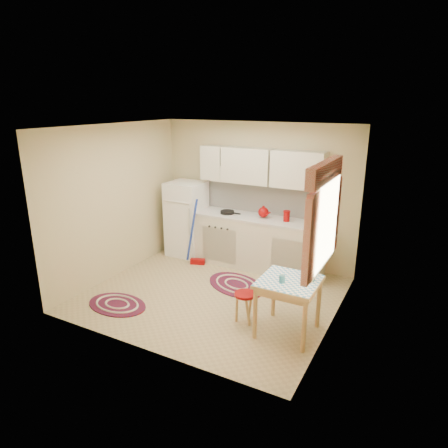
{
  "coord_description": "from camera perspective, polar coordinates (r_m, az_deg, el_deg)",
  "views": [
    {
      "loc": [
        2.75,
        -4.77,
        2.84
      ],
      "look_at": [
        0.07,
        0.25,
        1.07
      ],
      "focal_mm": 32.0,
      "sensor_mm": 36.0,
      "label": 1
    }
  ],
  "objects": [
    {
      "name": "fridge",
      "position": [
        7.55,
        -5.35,
        0.73
      ],
      "size": [
        0.65,
        0.6,
        1.4
      ],
      "primitive_type": "cube",
      "color": "white",
      "rests_on": "ground"
    },
    {
      "name": "coffee_pot",
      "position": [
        5.0,
        12.28,
        -6.36
      ],
      "size": [
        0.15,
        0.13,
        0.3
      ],
      "primitive_type": null,
      "rotation": [
        0.0,
        0.0,
        0.03
      ],
      "color": "teal",
      "rests_on": "table"
    },
    {
      "name": "table",
      "position": [
        5.17,
        9.09,
        -11.61
      ],
      "size": [
        0.72,
        0.72,
        0.72
      ],
      "primitive_type": "cube",
      "color": "tan",
      "rests_on": "ground"
    },
    {
      "name": "countertop",
      "position": [
        6.87,
        5.02,
        0.8
      ],
      "size": [
        2.27,
        0.62,
        0.04
      ],
      "primitive_type": "cube",
      "color": "beige",
      "rests_on": "base_cabinets"
    },
    {
      "name": "stool",
      "position": [
        5.41,
        3.0,
        -11.83
      ],
      "size": [
        0.35,
        0.35,
        0.42
      ],
      "primitive_type": "cylinder",
      "rotation": [
        0.0,
        0.0,
        -0.25
      ],
      "color": "#840405",
      "rests_on": "ground"
    },
    {
      "name": "mug",
      "position": [
        4.92,
        8.29,
        -7.81
      ],
      "size": [
        0.09,
        0.09,
        0.1
      ],
      "primitive_type": "cylinder",
      "rotation": [
        0.0,
        0.0,
        0.28
      ],
      "color": "teal",
      "rests_on": "table"
    },
    {
      "name": "frying_pan",
      "position": [
        7.06,
        0.47,
        1.7
      ],
      "size": [
        0.25,
        0.25,
        0.05
      ],
      "primitive_type": "cylinder",
      "rotation": [
        0.0,
        0.0,
        -0.04
      ],
      "color": "black",
      "rests_on": "countertop"
    },
    {
      "name": "red_kettle",
      "position": [
        6.81,
        5.64,
        1.69
      ],
      "size": [
        0.25,
        0.24,
        0.2
      ],
      "primitive_type": null,
      "rotation": [
        0.0,
        0.0,
        -0.34
      ],
      "color": "#840405",
      "rests_on": "countertop"
    },
    {
      "name": "base_cabinets",
      "position": [
        7.01,
        4.93,
        -2.8
      ],
      "size": [
        2.25,
        0.6,
        0.88
      ],
      "primitive_type": "cube",
      "color": "beige",
      "rests_on": "ground"
    },
    {
      "name": "red_canister",
      "position": [
        6.67,
        8.93,
        1.06
      ],
      "size": [
        0.13,
        0.13,
        0.16
      ],
      "primitive_type": "cylinder",
      "rotation": [
        0.0,
        0.0,
        0.31
      ],
      "color": "#840405",
      "rests_on": "countertop"
    },
    {
      "name": "rug_left",
      "position": [
        6.1,
        -15.01,
        -11.04
      ],
      "size": [
        0.97,
        0.68,
        0.02
      ],
      "primitive_type": null,
      "rotation": [
        0.0,
        0.0,
        -0.05
      ],
      "color": "maroon",
      "rests_on": "ground"
    },
    {
      "name": "room_shell",
      "position": [
        5.78,
        0.72,
        4.84
      ],
      "size": [
        3.64,
        3.6,
        2.52
      ],
      "color": "tan",
      "rests_on": "ground"
    },
    {
      "name": "rug_center",
      "position": [
        6.48,
        1.77,
        -8.65
      ],
      "size": [
        1.28,
        1.1,
        0.02
      ],
      "primitive_type": null,
      "rotation": [
        0.0,
        0.0,
        -0.42
      ],
      "color": "maroon",
      "rests_on": "ground"
    },
    {
      "name": "broom",
      "position": [
        7.07,
        -3.87,
        -1.24
      ],
      "size": [
        0.3,
        0.21,
        1.2
      ],
      "primitive_type": null,
      "rotation": [
        0.0,
        0.0,
        0.34
      ],
      "color": "#1B37AC",
      "rests_on": "ground"
    }
  ]
}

